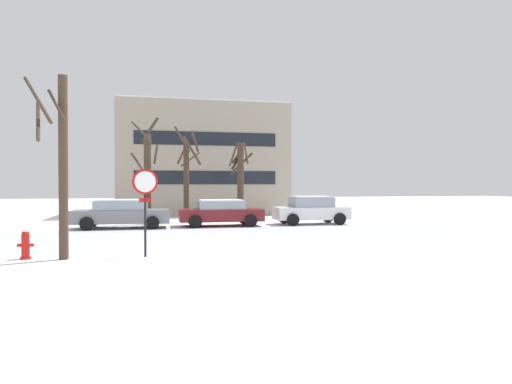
{
  "coord_description": "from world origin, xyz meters",
  "views": [
    {
      "loc": [
        -1.3,
        -15.73,
        2.16
      ],
      "look_at": [
        3.62,
        5.15,
        1.81
      ],
      "focal_mm": 33.35,
      "sensor_mm": 36.0,
      "label": 1
    }
  ],
  "objects_px": {
    "parked_car_maroon": "(221,212)",
    "stop_sign": "(145,195)",
    "parked_car_white": "(311,210)",
    "fire_hydrant": "(25,244)",
    "parked_car_gray": "(121,213)"
  },
  "relations": [
    {
      "from": "stop_sign",
      "to": "parked_car_maroon",
      "type": "xyz_separation_m",
      "value": [
        3.82,
        9.74,
        -1.13
      ]
    },
    {
      "from": "parked_car_maroon",
      "to": "parked_car_white",
      "type": "distance_m",
      "value": 4.94
    },
    {
      "from": "parked_car_maroon",
      "to": "stop_sign",
      "type": "bearing_deg",
      "value": -111.4
    },
    {
      "from": "stop_sign",
      "to": "parked_car_maroon",
      "type": "bearing_deg",
      "value": 68.6
    },
    {
      "from": "parked_car_gray",
      "to": "parked_car_white",
      "type": "height_order",
      "value": "parked_car_white"
    },
    {
      "from": "fire_hydrant",
      "to": "parked_car_gray",
      "type": "distance_m",
      "value": 9.61
    },
    {
      "from": "stop_sign",
      "to": "parked_car_white",
      "type": "xyz_separation_m",
      "value": [
        8.75,
        9.78,
        -1.07
      ]
    },
    {
      "from": "parked_car_maroon",
      "to": "parked_car_white",
      "type": "relative_size",
      "value": 1.07
    },
    {
      "from": "parked_car_white",
      "to": "fire_hydrant",
      "type": "bearing_deg",
      "value": -141.99
    },
    {
      "from": "parked_car_maroon",
      "to": "fire_hydrant",
      "type": "bearing_deg",
      "value": -127.3
    },
    {
      "from": "stop_sign",
      "to": "parked_car_gray",
      "type": "xyz_separation_m",
      "value": [
        -1.12,
        9.66,
        -1.1
      ]
    },
    {
      "from": "fire_hydrant",
      "to": "parked_car_white",
      "type": "bearing_deg",
      "value": 38.01
    },
    {
      "from": "parked_car_gray",
      "to": "parked_car_maroon",
      "type": "bearing_deg",
      "value": 0.9
    },
    {
      "from": "parked_car_gray",
      "to": "stop_sign",
      "type": "bearing_deg",
      "value": -83.39
    },
    {
      "from": "fire_hydrant",
      "to": "stop_sign",
      "type": "bearing_deg",
      "value": -5.36
    }
  ]
}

